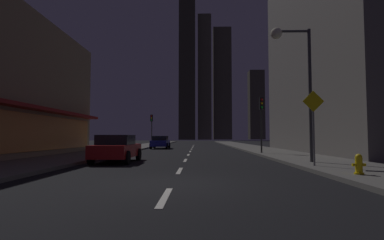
# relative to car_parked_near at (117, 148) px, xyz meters

# --- Properties ---
(ground_plane) EXTENTS (78.00, 136.00, 0.10)m
(ground_plane) POSITION_rel_car_parked_near_xyz_m (3.60, 24.89, -0.79)
(ground_plane) COLOR black
(sidewalk_right) EXTENTS (4.00, 76.00, 0.15)m
(sidewalk_right) POSITION_rel_car_parked_near_xyz_m (10.60, 24.89, -0.67)
(sidewalk_right) COLOR #605E59
(sidewalk_right) RESTS_ON ground
(sidewalk_left) EXTENTS (4.00, 76.00, 0.15)m
(sidewalk_left) POSITION_rel_car_parked_near_xyz_m (-3.40, 24.89, -0.67)
(sidewalk_left) COLOR #605E59
(sidewalk_left) RESTS_ON ground
(lane_marking_center) EXTENTS (0.16, 43.80, 0.01)m
(lane_marking_center) POSITION_rel_car_parked_near_xyz_m (3.60, 11.69, -0.73)
(lane_marking_center) COLOR silver
(lane_marking_center) RESTS_ON ground
(building_apartment_right) EXTENTS (11.00, 20.00, 17.45)m
(building_apartment_right) POSITION_rel_car_parked_near_xyz_m (18.10, 8.89, 7.98)
(building_apartment_right) COLOR slate
(building_apartment_right) RESTS_ON ground
(skyscraper_distant_tall) EXTENTS (7.47, 6.60, 70.54)m
(skyscraper_distant_tall) POSITION_rel_car_parked_near_xyz_m (-0.85, 121.42, 34.53)
(skyscraper_distant_tall) COLOR #323026
(skyscraper_distant_tall) RESTS_ON ground
(skyscraper_distant_mid) EXTENTS (6.44, 7.06, 60.60)m
(skyscraper_distant_mid) POSITION_rel_car_parked_near_xyz_m (7.34, 128.05, 29.56)
(skyscraper_distant_mid) COLOR #504C3C
(skyscraper_distant_mid) RESTS_ON ground
(skyscraper_distant_short) EXTENTS (9.00, 5.73, 56.18)m
(skyscraper_distant_short) POSITION_rel_car_parked_near_xyz_m (16.34, 132.94, 27.35)
(skyscraper_distant_short) COLOR #464335
(skyscraper_distant_short) RESTS_ON ground
(skyscraper_distant_slender) EXTENTS (7.68, 7.38, 35.79)m
(skyscraper_distant_slender) POSITION_rel_car_parked_near_xyz_m (34.63, 140.02, 17.15)
(skyscraper_distant_slender) COLOR #454134
(skyscraper_distant_slender) RESTS_ON ground
(car_parked_near) EXTENTS (1.98, 4.24, 1.45)m
(car_parked_near) POSITION_rel_car_parked_near_xyz_m (0.00, 0.00, 0.00)
(car_parked_near) COLOR #B21919
(car_parked_near) RESTS_ON ground
(car_parked_far) EXTENTS (1.98, 4.24, 1.45)m
(car_parked_far) POSITION_rel_car_parked_near_xyz_m (0.00, 18.21, 0.00)
(car_parked_far) COLOR navy
(car_parked_far) RESTS_ON ground
(fire_hydrant_yellow_near) EXTENTS (0.42, 0.30, 0.65)m
(fire_hydrant_yellow_near) POSITION_rel_car_parked_near_xyz_m (9.50, -6.09, -0.29)
(fire_hydrant_yellow_near) COLOR yellow
(fire_hydrant_yellow_near) RESTS_ON sidewalk_right
(fire_hydrant_far_left) EXTENTS (0.42, 0.30, 0.65)m
(fire_hydrant_far_left) POSITION_rel_car_parked_near_xyz_m (-2.30, 9.43, -0.29)
(fire_hydrant_far_left) COLOR gold
(fire_hydrant_far_left) RESTS_ON sidewalk_left
(traffic_light_near_right) EXTENTS (0.32, 0.48, 4.20)m
(traffic_light_near_right) POSITION_rel_car_parked_near_xyz_m (9.10, 6.65, 2.45)
(traffic_light_near_right) COLOR #2D2D2D
(traffic_light_near_right) RESTS_ON sidewalk_right
(traffic_light_far_left) EXTENTS (0.32, 0.48, 4.20)m
(traffic_light_far_left) POSITION_rel_car_parked_near_xyz_m (-1.90, 23.84, 2.45)
(traffic_light_far_left) COLOR #2D2D2D
(traffic_light_far_left) RESTS_ON sidewalk_left
(street_lamp_right) EXTENTS (1.96, 0.56, 6.58)m
(street_lamp_right) POSITION_rel_car_parked_near_xyz_m (8.98, -1.30, 4.33)
(street_lamp_right) COLOR #38383D
(street_lamp_right) RESTS_ON sidewalk_right
(pedestrian_crossing_sign) EXTENTS (0.91, 0.08, 3.15)m
(pedestrian_crossing_sign) POSITION_rel_car_parked_near_xyz_m (9.20, -3.20, 1.28)
(pedestrian_crossing_sign) COLOR slate
(pedestrian_crossing_sign) RESTS_ON sidewalk_right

